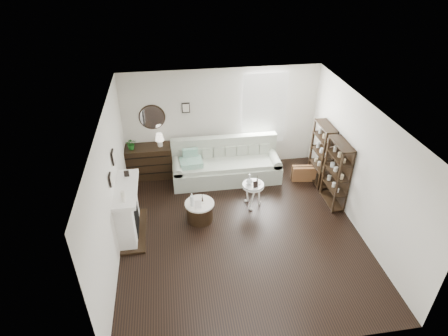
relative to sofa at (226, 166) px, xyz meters
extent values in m
plane|color=black|center=(-0.01, -2.08, -0.35)|extent=(5.50, 5.50, 0.00)
plane|color=white|center=(-0.01, -2.08, 2.35)|extent=(5.50, 5.50, 0.00)
plane|color=silver|center=(-0.01, 0.67, 1.00)|extent=(5.00, 0.00, 5.00)
plane|color=silver|center=(-0.01, -4.83, 1.00)|extent=(5.00, 0.00, 5.00)
plane|color=silver|center=(-2.51, -2.08, 1.00)|extent=(0.00, 5.50, 5.50)
plane|color=silver|center=(2.49, -2.08, 1.00)|extent=(0.00, 5.50, 5.50)
cube|color=white|center=(1.09, 0.65, 1.25)|extent=(1.00, 0.02, 1.80)
cube|color=white|center=(1.09, 0.59, 1.25)|extent=(1.15, 0.02, 1.90)
cylinder|color=silver|center=(-1.76, 0.64, 1.20)|extent=(0.60, 0.03, 0.60)
cube|color=black|center=(-0.91, 0.64, 1.40)|extent=(0.20, 0.03, 0.26)
cube|color=white|center=(-2.34, -1.78, 0.20)|extent=(0.34, 1.20, 1.10)
cube|color=black|center=(-2.31, -1.78, 0.05)|extent=(0.30, 0.65, 0.70)
cube|color=white|center=(-2.29, -1.78, 0.77)|extent=(0.44, 1.35, 0.08)
cube|color=black|center=(-2.26, -1.78, -0.33)|extent=(0.50, 1.40, 0.05)
cylinder|color=silver|center=(-2.29, -2.23, 0.92)|extent=(0.08, 0.08, 0.22)
cube|color=black|center=(-2.29, -1.38, 0.88)|extent=(0.10, 0.03, 0.14)
cube|color=black|center=(-2.48, -2.13, 1.25)|extent=(0.03, 0.18, 0.24)
cube|color=black|center=(-2.48, -1.48, 1.35)|extent=(0.03, 0.22, 0.28)
cube|color=black|center=(2.32, -0.53, 0.45)|extent=(0.30, 0.80, 1.60)
cylinder|color=beige|center=(2.30, -0.78, 0.17)|extent=(0.08, 0.08, 0.11)
cylinder|color=beige|center=(2.30, -0.53, 0.17)|extent=(0.08, 0.08, 0.11)
cylinder|color=beige|center=(2.30, -0.28, 0.17)|extent=(0.08, 0.08, 0.11)
cylinder|color=beige|center=(2.30, -0.78, 0.57)|extent=(0.08, 0.08, 0.11)
cylinder|color=beige|center=(2.30, -0.53, 0.57)|extent=(0.08, 0.08, 0.11)
cylinder|color=beige|center=(2.30, -0.28, 0.57)|extent=(0.08, 0.08, 0.11)
cylinder|color=beige|center=(2.30, -0.78, 0.97)|extent=(0.08, 0.08, 0.11)
cylinder|color=beige|center=(2.30, -0.53, 0.97)|extent=(0.08, 0.08, 0.11)
cylinder|color=beige|center=(2.30, -0.28, 0.97)|extent=(0.08, 0.08, 0.11)
cube|color=black|center=(2.32, -1.43, 0.45)|extent=(0.30, 0.80, 1.60)
cylinder|color=beige|center=(2.30, -1.68, 0.17)|extent=(0.08, 0.08, 0.11)
cylinder|color=beige|center=(2.30, -1.43, 0.17)|extent=(0.08, 0.08, 0.11)
cylinder|color=beige|center=(2.30, -1.18, 0.17)|extent=(0.08, 0.08, 0.11)
cylinder|color=beige|center=(2.30, -1.68, 0.57)|extent=(0.08, 0.08, 0.11)
cylinder|color=beige|center=(2.30, -1.43, 0.57)|extent=(0.08, 0.08, 0.11)
cylinder|color=beige|center=(2.30, -1.18, 0.57)|extent=(0.08, 0.08, 0.11)
cylinder|color=beige|center=(2.30, -1.68, 0.97)|extent=(0.08, 0.08, 0.11)
cylinder|color=beige|center=(2.30, -1.43, 0.97)|extent=(0.08, 0.08, 0.11)
cylinder|color=beige|center=(2.30, -1.18, 0.97)|extent=(0.08, 0.08, 0.11)
cube|color=#ABB5A2|center=(0.00, -0.08, -0.13)|extent=(2.72, 0.94, 0.44)
cube|color=#ABB5A2|center=(0.00, -0.12, 0.14)|extent=(2.36, 0.75, 0.10)
cube|color=#ABB5A2|center=(0.00, 0.28, 0.29)|extent=(2.72, 0.21, 0.84)
cube|color=#ABB5A2|center=(-1.24, -0.08, -0.08)|extent=(0.23, 0.89, 0.54)
cube|color=#ABB5A2|center=(1.24, -0.08, -0.08)|extent=(0.23, 0.89, 0.54)
cube|color=#28945F|center=(-0.89, -0.14, 0.26)|extent=(0.58, 0.49, 0.14)
cube|color=brown|center=(1.96, -0.41, -0.15)|extent=(0.62, 0.27, 0.40)
cube|color=black|center=(-2.00, 0.39, 0.08)|extent=(1.29, 0.54, 0.86)
cube|color=black|center=(-2.00, 0.11, -0.11)|extent=(1.24, 0.01, 0.02)
cube|color=black|center=(-2.00, 0.11, 0.12)|extent=(1.24, 0.01, 0.02)
cube|color=black|center=(-2.00, 0.11, 0.36)|extent=(1.24, 0.01, 0.01)
imported|color=#1A5B1A|center=(-2.32, 0.33, 0.66)|extent=(0.28, 0.25, 0.29)
cylinder|color=black|center=(-0.83, -1.58, -0.14)|extent=(0.59, 0.59, 0.41)
cylinder|color=silver|center=(-0.83, -1.58, 0.08)|extent=(0.65, 0.65, 0.04)
cylinder|color=silver|center=(0.43, -1.26, 0.24)|extent=(0.49, 0.49, 0.03)
cylinder|color=white|center=(0.43, -1.26, 0.19)|extent=(0.50, 0.50, 0.02)
cylinder|color=white|center=(0.43, -1.26, -0.07)|extent=(0.04, 0.04, 0.57)
cylinder|color=silver|center=(-0.99, -1.65, 0.26)|extent=(0.08, 0.08, 0.32)
cube|color=white|center=(-0.87, -1.74, 0.20)|extent=(0.15, 0.06, 0.20)
cube|color=black|center=(0.46, -1.40, 0.33)|extent=(0.12, 0.07, 0.15)
camera|label=1|loc=(-1.27, -8.07, 5.09)|focal=30.00mm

